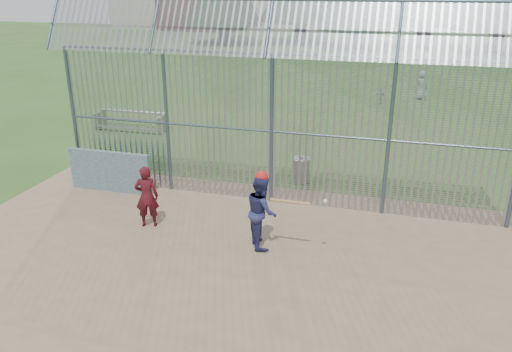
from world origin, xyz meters
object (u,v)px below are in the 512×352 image
(dugout_wall, at_px, (110,171))
(trash_can, at_px, (301,170))
(bleacher, at_px, (131,121))
(batter, at_px, (261,211))
(onlooker, at_px, (147,197))

(dugout_wall, bearing_deg, trash_can, 23.89)
(trash_can, height_order, bleacher, trash_can)
(dugout_wall, distance_m, batter, 5.36)
(dugout_wall, xyz_separation_m, onlooker, (2.07, -1.71, 0.18))
(onlooker, height_order, trash_can, onlooker)
(batter, relative_size, trash_can, 2.06)
(onlooker, height_order, bleacher, onlooker)
(batter, bearing_deg, onlooker, 59.48)
(dugout_wall, distance_m, bleacher, 6.53)
(batter, bearing_deg, trash_can, -28.66)
(dugout_wall, bearing_deg, onlooker, -39.65)
(onlooker, distance_m, bleacher, 9.02)
(batter, height_order, onlooker, batter)
(dugout_wall, relative_size, onlooker, 1.60)
(batter, bearing_deg, bleacher, 17.26)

